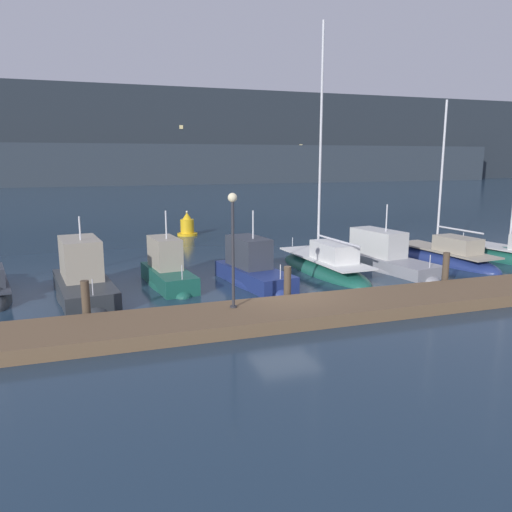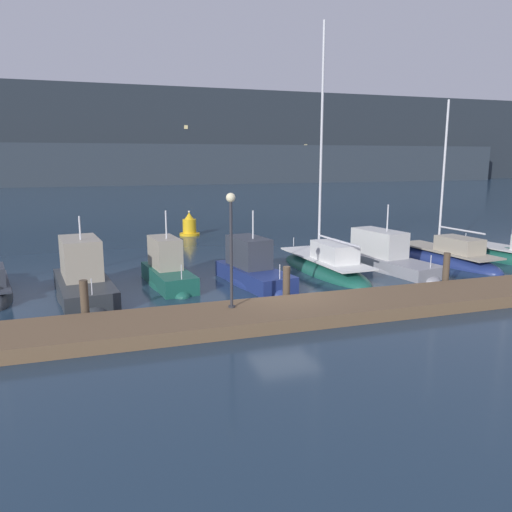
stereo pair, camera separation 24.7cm
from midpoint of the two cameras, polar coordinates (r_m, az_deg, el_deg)
ground_plane at (r=19.52m, az=3.62°, el=-5.38°), size 400.00×400.00×0.00m
dock at (r=17.83m, az=5.82°, el=-6.27°), size 37.20×2.80×0.45m
mooring_pile_1 at (r=17.84m, az=-18.62°, el=-5.01°), size 0.28×0.28×1.52m
mooring_pile_2 at (r=19.15m, az=3.86°, el=-3.39°), size 0.28×0.28×1.49m
mooring_pile_3 at (r=22.84m, az=21.18°, el=-1.63°), size 0.28×0.28×1.59m
motorboat_berth_3 at (r=21.57m, az=-18.78°, el=-3.24°), size 2.88×6.17×3.90m
motorboat_berth_4 at (r=22.39m, az=-9.72°, el=-2.37°), size 2.16×4.94×3.89m
motorboat_berth_5 at (r=22.41m, az=-0.01°, el=-2.33°), size 2.73×5.56×3.97m
sailboat_berth_6 at (r=24.94m, az=8.21°, el=-1.34°), size 2.64×7.82×12.43m
motorboat_berth_7 at (r=26.36m, az=14.82°, el=-0.64°), size 3.07×6.99×3.78m
sailboat_berth_8 at (r=29.04m, az=21.19°, el=-0.33°), size 2.89×7.55×9.21m
channel_buoy at (r=36.68m, az=-7.42°, el=3.38°), size 1.46×1.46×1.81m
dock_lamppost at (r=16.82m, az=-2.45°, el=2.79°), size 0.32×0.32×3.96m
hillside_backdrop at (r=119.41m, az=-13.88°, el=12.75°), size 240.00×23.00×20.81m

